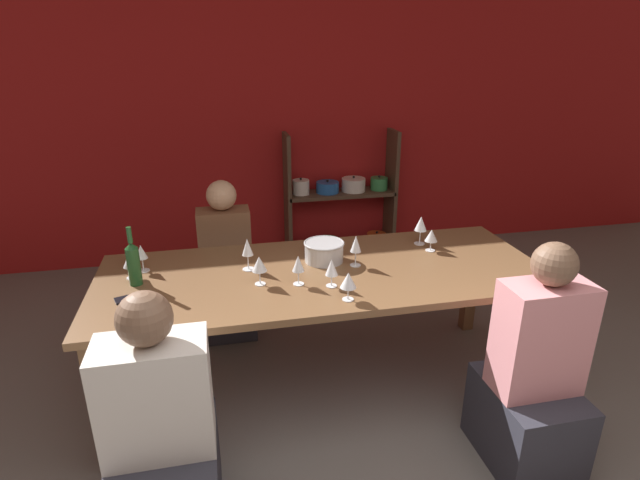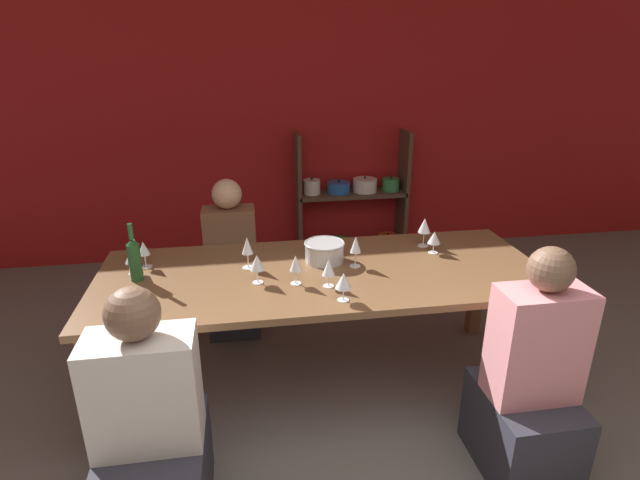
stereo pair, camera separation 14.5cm
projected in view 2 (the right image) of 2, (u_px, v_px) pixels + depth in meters
wall_back_red at (286, 118)px, 4.70m from camera, size 8.80×0.06×2.70m
shelf_unit at (352, 212)px, 4.93m from camera, size 1.08×0.30×1.23m
dining_table at (323, 283)px, 2.88m from camera, size 2.54×1.01×0.77m
mixing_bowl at (324, 251)px, 2.96m from camera, size 0.24×0.24×0.12m
wine_bottle_green at (134, 258)px, 2.69m from camera, size 0.07×0.07×0.33m
wine_glass_red_a at (329, 268)px, 2.63m from camera, size 0.07×0.07×0.16m
wine_glass_red_b at (356, 246)px, 2.86m from camera, size 0.06×0.06×0.19m
wine_glass_white_a at (135, 246)px, 2.94m from camera, size 0.07×0.07×0.15m
wine_glass_red_c at (132, 257)px, 2.77m from camera, size 0.08×0.08×0.15m
wine_glass_empty_a at (424, 226)px, 3.16m from camera, size 0.08×0.08×0.19m
wine_glass_white_b at (296, 264)px, 2.65m from camera, size 0.07×0.07×0.17m
wine_glass_red_d at (247, 247)px, 2.84m from camera, size 0.07×0.07×0.19m
wine_glass_red_e at (144, 249)px, 2.86m from camera, size 0.07×0.07×0.16m
wine_glass_white_c at (344, 281)px, 2.48m from camera, size 0.08×0.08×0.15m
wine_glass_red_f at (434, 238)px, 3.06m from camera, size 0.08×0.08×0.14m
wine_glass_empty_b at (257, 263)px, 2.66m from camera, size 0.08×0.08×0.16m
cell_phone at (130, 293)px, 2.58m from camera, size 0.16×0.12×0.01m
person_near_a at (528, 394)px, 2.37m from camera, size 0.40×0.51×1.18m
person_far_a at (232, 275)px, 3.63m from camera, size 0.36×0.45×1.13m
person_near_b at (152, 443)px, 2.11m from camera, size 0.43×0.54×1.13m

